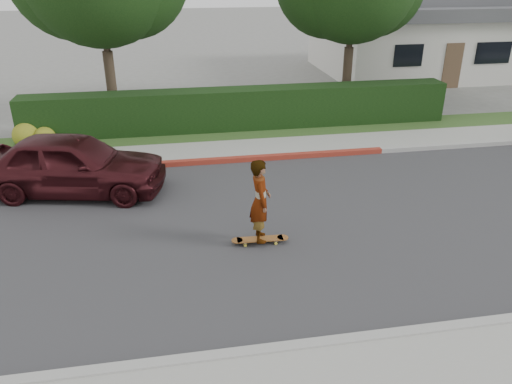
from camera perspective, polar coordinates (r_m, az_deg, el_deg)
The scene contains 12 objects.
ground at distance 12.60m, azimuth 17.04°, elevation -2.34°, with size 120.00×120.00×0.00m, color slate.
road at distance 12.60m, azimuth 17.05°, elevation -2.32°, with size 60.00×8.00×0.01m, color #2D2D30.
curb_far at distance 16.00m, azimuth 10.76°, elevation 4.48°, with size 60.00×0.20×0.15m, color #9E9E99.
curb_red_section at distance 15.03m, azimuth -7.45°, elevation 3.38°, with size 12.00×0.21×0.15m, color maroon.
sidewalk_far at distance 16.80m, azimuth 9.71°, elevation 5.49°, with size 60.00×1.60×0.12m, color gray.
planting_strip at distance 18.24m, azimuth 8.08°, elevation 7.12°, with size 60.00×1.60×0.10m, color #2D4C1E.
hedge at distance 17.93m, azimuth -1.67°, elevation 9.38°, with size 15.00×1.00×1.50m, color black.
flowering_shrub at distance 18.01m, azimuth -24.18°, elevation 5.87°, with size 1.40×1.00×0.90m.
house at distance 29.41m, azimuth 18.20°, elevation 16.98°, with size 10.60×8.60×4.30m.
skateboard at distance 10.75m, azimuth 0.47°, elevation -5.43°, with size 1.24×0.30×0.11m.
skateboarder at distance 10.31m, azimuth 0.48°, elevation -1.00°, with size 0.66×0.43×1.81m, color white.
car_maroon at distance 13.66m, azimuth -20.23°, elevation 3.01°, with size 1.89×4.70×1.60m, color #3E1317.
Camera 1 is at (-5.50, -9.91, 5.52)m, focal length 35.00 mm.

